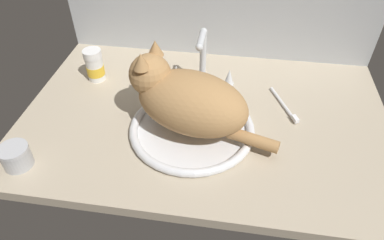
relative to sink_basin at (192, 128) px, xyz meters
The scene contains 8 objects.
countertop 7.84cm from the sink_basin, 69.77° to the left, with size 105.00×68.14×3.00cm, color #B7A88E.
backsplash_wall 44.06cm from the sink_basin, 86.52° to the left, with size 105.00×2.40×32.43cm, color #B2B7BC.
sink_basin is the anchor object (origin of this frame).
faucet 22.10cm from the sink_basin, 90.00° to the left, with size 19.99×11.89×19.77cm.
cat 9.91cm from the sink_basin, 163.15° to the left, with size 40.81×26.41×20.83cm.
metal_jar 44.74cm from the sink_basin, 155.57° to the right, with size 7.29×7.29×5.80cm.
pill_bottle 40.23cm from the sink_basin, 149.87° to the left, with size 5.79×5.79×10.54cm.
toothbrush 29.23cm from the sink_basin, 29.27° to the left, with size 7.82×16.07×1.70cm.
Camera 1 is at (7.90, -75.63, 68.82)cm, focal length 32.48 mm.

